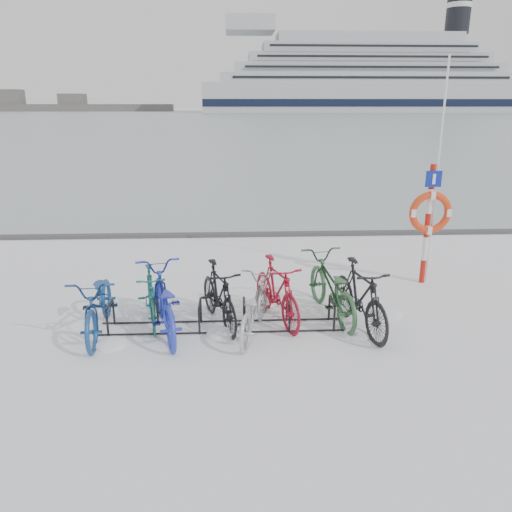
{
  "coord_description": "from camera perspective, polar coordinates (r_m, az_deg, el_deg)",
  "views": [
    {
      "loc": [
        0.2,
        -7.5,
        3.52
      ],
      "look_at": [
        0.58,
        0.6,
        1.04
      ],
      "focal_mm": 35.0,
      "sensor_mm": 36.0,
      "label": 1
    }
  ],
  "objects": [
    {
      "name": "bike_0",
      "position": [
        8.31,
        -17.49,
        -4.92
      ],
      "size": [
        0.86,
        2.07,
        1.06
      ],
      "primitive_type": "imported",
      "rotation": [
        0.0,
        0.0,
        0.08
      ],
      "color": "navy",
      "rests_on": "ground"
    },
    {
      "name": "quay_edge",
      "position": [
        13.85,
        -3.43,
        2.44
      ],
      "size": [
        400.0,
        0.25,
        0.1
      ],
      "primitive_type": "cube",
      "color": "#3F3F42",
      "rests_on": "ground"
    },
    {
      "name": "bike_5",
      "position": [
        8.38,
        2.39,
        -3.8
      ],
      "size": [
        1.07,
        1.89,
        1.09
      ],
      "primitive_type": "imported",
      "rotation": [
        0.0,
        0.0,
        0.32
      ],
      "color": "maroon",
      "rests_on": "ground"
    },
    {
      "name": "snow_drifts",
      "position": [
        8.27,
        -0.95,
        -8.2
      ],
      "size": [
        5.69,
        1.53,
        0.19
      ],
      "color": "white",
      "rests_on": "ground"
    },
    {
      "name": "bike_3",
      "position": [
        8.25,
        -4.27,
        -4.28
      ],
      "size": [
        1.05,
        1.84,
        1.06
      ],
      "primitive_type": "imported",
      "rotation": [
        0.0,
        0.0,
        0.33
      ],
      "color": "black",
      "rests_on": "ground"
    },
    {
      "name": "ground",
      "position": [
        8.29,
        -3.85,
        -8.17
      ],
      "size": [
        900.0,
        900.0,
        0.0
      ],
      "primitive_type": "plane",
      "color": "white",
      "rests_on": "ground"
    },
    {
      "name": "bike_4",
      "position": [
        7.91,
        -0.3,
        -5.68
      ],
      "size": [
        1.06,
        1.89,
        0.94
      ],
      "primitive_type": "imported",
      "rotation": [
        0.0,
        0.0,
        2.88
      ],
      "color": "#A6AAAE",
      "rests_on": "ground"
    },
    {
      "name": "lifebuoy_station",
      "position": [
        10.4,
        19.28,
        4.69
      ],
      "size": [
        0.84,
        0.23,
        4.39
      ],
      "color": "#B5190E",
      "rests_on": "ground"
    },
    {
      "name": "bike_2",
      "position": [
        8.09,
        -10.55,
        -4.89
      ],
      "size": [
        1.23,
        2.19,
        1.09
      ],
      "primitive_type": "imported",
      "rotation": [
        0.0,
        0.0,
        3.4
      ],
      "color": "#2734BD",
      "rests_on": "ground"
    },
    {
      "name": "bike_7",
      "position": [
        8.22,
        11.78,
        -4.39
      ],
      "size": [
        0.94,
        1.98,
        1.15
      ],
      "primitive_type": "imported",
      "rotation": [
        0.0,
        0.0,
        0.22
      ],
      "color": "black",
      "rests_on": "ground"
    },
    {
      "name": "cruise_ferry",
      "position": [
        234.06,
        12.13,
        18.83
      ],
      "size": [
        140.26,
        26.45,
        46.09
      ],
      "color": "silver",
      "rests_on": "ground"
    },
    {
      "name": "bike_6",
      "position": [
        8.62,
        8.57,
        -3.34
      ],
      "size": [
        1.09,
        2.2,
        1.1
      ],
      "primitive_type": "imported",
      "rotation": [
        0.0,
        0.0,
        3.32
      ],
      "color": "#2E5B34",
      "rests_on": "ground"
    },
    {
      "name": "bike_1",
      "position": [
        8.49,
        -11.92,
        -4.37
      ],
      "size": [
        0.77,
        1.65,
        0.96
      ],
      "primitive_type": "imported",
      "rotation": [
        0.0,
        0.0,
        0.2
      ],
      "color": "#155A54",
      "rests_on": "ground"
    },
    {
      "name": "ice_sheet",
      "position": [
        162.54,
        -2.86,
        15.72
      ],
      "size": [
        400.0,
        298.0,
        0.02
      ],
      "primitive_type": "cube",
      "color": "#95A2A8",
      "rests_on": "ground"
    },
    {
      "name": "bike_rack",
      "position": [
        8.21,
        -3.88,
        -7.03
      ],
      "size": [
        4.0,
        0.48,
        0.46
      ],
      "color": "black",
      "rests_on": "ground"
    }
  ]
}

